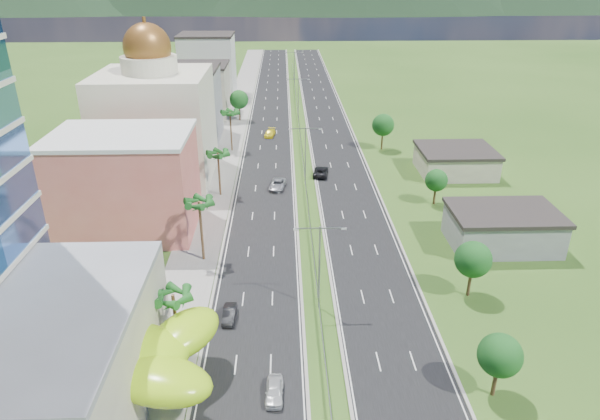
{
  "coord_description": "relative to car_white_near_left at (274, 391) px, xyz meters",
  "views": [
    {
      "loc": [
        -4.01,
        -43.96,
        38.25
      ],
      "look_at": [
        -1.85,
        23.14,
        7.0
      ],
      "focal_mm": 32.0,
      "sensor_mm": 36.0,
      "label": 1
    }
  ],
  "objects": [
    {
      "name": "pink_shophouse",
      "position": [
        -22.78,
        36.63,
        6.75
      ],
      "size": [
        20.0,
        15.0,
        15.0
      ],
      "primitive_type": "cube",
      "color": "#D46156",
      "rests_on": "ground"
    },
    {
      "name": "road_left",
      "position": [
        -2.28,
        94.63,
        -0.73
      ],
      "size": [
        11.0,
        260.0,
        0.04
      ],
      "primitive_type": "cube",
      "color": "black",
      "rests_on": "ground"
    },
    {
      "name": "mountain_ridge",
      "position": [
        65.22,
        454.63,
        -0.75
      ],
      "size": [
        860.0,
        140.0,
        90.0
      ],
      "primitive_type": null,
      "color": "black",
      "rests_on": "ground"
    },
    {
      "name": "midrise_grey",
      "position": [
        -21.78,
        84.63,
        7.25
      ],
      "size": [
        16.0,
        15.0,
        16.0
      ],
      "primitive_type": "cube",
      "color": "gray",
      "rests_on": "ground"
    },
    {
      "name": "road_right",
      "position": [
        12.72,
        94.63,
        -0.73
      ],
      "size": [
        11.0,
        260.0,
        0.04
      ],
      "primitive_type": "cube",
      "color": "black",
      "rests_on": "ground"
    },
    {
      "name": "car_yellow_far_left",
      "position": [
        -2.03,
        85.28,
        0.04
      ],
      "size": [
        2.98,
        5.48,
        1.51
      ],
      "primitive_type": "imported",
      "rotation": [
        0.0,
        0.0,
        -0.17
      ],
      "color": "yellow",
      "rests_on": "road_left"
    },
    {
      "name": "ground",
      "position": [
        5.22,
        4.63,
        -0.75
      ],
      "size": [
        500.0,
        500.0,
        0.0
      ],
      "primitive_type": "plane",
      "color": "#2D5119",
      "rests_on": "ground"
    },
    {
      "name": "leafy_tree_rc",
      "position": [
        27.22,
        44.63,
        3.62
      ],
      "size": [
        3.85,
        3.85,
        6.33
      ],
      "color": "#47301C",
      "rests_on": "ground"
    },
    {
      "name": "midrise_white",
      "position": [
        -21.78,
        129.63,
        8.25
      ],
      "size": [
        16.0,
        15.0,
        18.0
      ],
      "primitive_type": "cube",
      "color": "silver",
      "rests_on": "ground"
    },
    {
      "name": "sidewalk_left",
      "position": [
        -11.78,
        94.63,
        -0.69
      ],
      "size": [
        7.0,
        260.0,
        0.12
      ],
      "primitive_type": "cube",
      "color": "gray",
      "rests_on": "ground"
    },
    {
      "name": "palm_tree_c",
      "position": [
        -10.28,
        26.63,
        7.75
      ],
      "size": [
        3.6,
        3.6,
        9.6
      ],
      "color": "#47301C",
      "rests_on": "ground"
    },
    {
      "name": "shed_near",
      "position": [
        33.22,
        29.63,
        1.75
      ],
      "size": [
        15.0,
        10.0,
        5.0
      ],
      "primitive_type": "cube",
      "color": "gray",
      "rests_on": "ground"
    },
    {
      "name": "leafy_tree_lfar",
      "position": [
        -10.28,
        99.63,
        4.83
      ],
      "size": [
        4.9,
        4.9,
        8.05
      ],
      "color": "#47301C",
      "rests_on": "ground"
    },
    {
      "name": "median_guardrail",
      "position": [
        5.22,
        76.62,
        -0.13
      ],
      "size": [
        0.1,
        216.06,
        0.76
      ],
      "color": "gray",
      "rests_on": "ground"
    },
    {
      "name": "streetlight_median_d",
      "position": [
        5.22,
        99.63,
        6.0
      ],
      "size": [
        6.04,
        0.25,
        11.0
      ],
      "color": "gray",
      "rests_on": "ground"
    },
    {
      "name": "car_dark_left",
      "position": [
        -5.44,
        12.59,
        -0.04
      ],
      "size": [
        1.51,
        4.12,
        1.35
      ],
      "primitive_type": "imported",
      "rotation": [
        0.0,
        0.0,
        -0.02
      ],
      "color": "black",
      "rests_on": "road_left"
    },
    {
      "name": "car_white_near_left",
      "position": [
        0.0,
        0.0,
        0.0
      ],
      "size": [
        1.82,
        4.24,
        1.43
      ],
      "primitive_type": "imported",
      "rotation": [
        0.0,
        0.0,
        -0.03
      ],
      "color": "silver",
      "rests_on": "road_left"
    },
    {
      "name": "palm_tree_e",
      "position": [
        -10.28,
        74.63,
        7.56
      ],
      "size": [
        3.6,
        3.6,
        9.4
      ],
      "color": "#47301C",
      "rests_on": "ground"
    },
    {
      "name": "domed_building",
      "position": [
        -22.78,
        59.63,
        10.6
      ],
      "size": [
        20.0,
        20.0,
        28.7
      ],
      "color": "beige",
      "rests_on": "ground"
    },
    {
      "name": "leafy_tree_rd",
      "position": [
        23.22,
        74.63,
        4.83
      ],
      "size": [
        4.9,
        4.9,
        8.05
      ],
      "color": "#47301C",
      "rests_on": "ground"
    },
    {
      "name": "lime_canopy",
      "position": [
        -14.78,
        0.63,
        4.24
      ],
      "size": [
        18.0,
        15.0,
        7.4
      ],
      "color": "#A0D815",
      "rests_on": "ground"
    },
    {
      "name": "leafy_tree_ra",
      "position": [
        21.22,
        -0.37,
        4.02
      ],
      "size": [
        4.2,
        4.2,
        6.9
      ],
      "color": "#47301C",
      "rests_on": "ground"
    },
    {
      "name": "streetlight_median_b",
      "position": [
        5.22,
        14.63,
        6.0
      ],
      "size": [
        6.04,
        0.25,
        11.0
      ],
      "color": "gray",
      "rests_on": "ground"
    },
    {
      "name": "streetlight_median_c",
      "position": [
        5.22,
        54.63,
        6.0
      ],
      "size": [
        6.04,
        0.25,
        11.0
      ],
      "color": "gray",
      "rests_on": "ground"
    },
    {
      "name": "shed_far",
      "position": [
        35.22,
        59.63,
        1.45
      ],
      "size": [
        14.0,
        12.0,
        4.4
      ],
      "primitive_type": "cube",
      "color": "#A99D8B",
      "rests_on": "ground"
    },
    {
      "name": "car_dark_far_right",
      "position": [
        8.42,
        58.79,
        0.09
      ],
      "size": [
        3.53,
        6.14,
        1.61
      ],
      "primitive_type": "imported",
      "rotation": [
        0.0,
        0.0,
        2.99
      ],
      "color": "black",
      "rests_on": "road_right"
    },
    {
      "name": "streetlight_median_e",
      "position": [
        5.22,
        144.63,
        6.0
      ],
      "size": [
        6.04,
        0.25,
        11.0
      ],
      "color": "gray",
      "rests_on": "ground"
    },
    {
      "name": "leafy_tree_rb",
      "position": [
        24.22,
        16.63,
        4.43
      ],
      "size": [
        4.55,
        4.55,
        7.47
      ],
      "color": "#47301C",
      "rests_on": "ground"
    },
    {
      "name": "midrise_beige",
      "position": [
        -21.78,
        106.63,
        5.75
      ],
      "size": [
        16.0,
        15.0,
        13.0
      ],
      "primitive_type": "cube",
      "color": "#A99D8B",
      "rests_on": "ground"
    },
    {
      "name": "palm_tree_d",
      "position": [
        -10.28,
        49.63,
        6.79
      ],
      "size": [
        3.6,
        3.6,
        8.6
      ],
      "color": "#47301C",
      "rests_on": "ground"
    },
    {
      "name": "palm_tree_b",
      "position": [
        -10.28,
        6.63,
        6.31
      ],
      "size": [
        3.6,
        3.6,
        8.1
      ],
      "color": "#47301C",
      "rests_on": "ground"
    },
    {
      "name": "car_silver_mid_left",
      "position": [
        -0.03,
        52.44,
        0.06
      ],
      "size": [
        3.48,
        5.94,
        1.55
      ],
      "primitive_type": "imported",
      "rotation": [
        0.0,
        0.0,
        -0.17
      ],
      "color": "#96979D",
      "rests_on": "road_left"
    }
  ]
}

